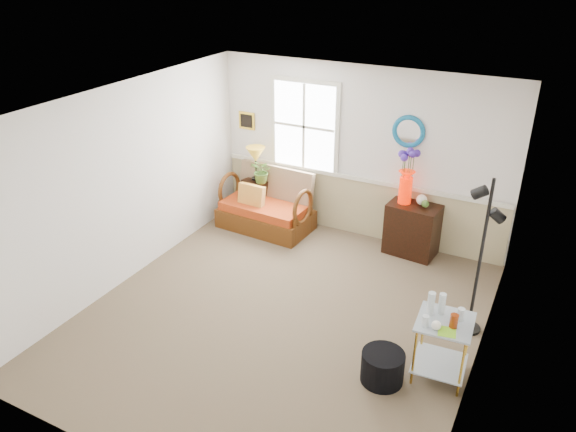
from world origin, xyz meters
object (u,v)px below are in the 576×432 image
at_px(cabinet, 412,229).
at_px(ottoman, 382,367).
at_px(lamp_stand, 258,199).
at_px(side_table, 441,349).
at_px(floor_lamp, 480,259).
at_px(loveseat, 265,201).

relative_size(cabinet, ottoman, 1.72).
distance_m(cabinet, ottoman, 2.81).
distance_m(lamp_stand, side_table, 4.31).
xyz_separation_m(side_table, floor_lamp, (0.13, 0.95, 0.61)).
xyz_separation_m(loveseat, lamp_stand, (-0.29, 0.27, -0.13)).
relative_size(loveseat, floor_lamp, 0.74).
xyz_separation_m(cabinet, floor_lamp, (1.13, -1.46, 0.57)).
bearing_deg(ottoman, loveseat, 138.19).
relative_size(lamp_stand, cabinet, 0.88).
relative_size(cabinet, floor_lamp, 0.40).
height_order(lamp_stand, cabinet, cabinet).
relative_size(loveseat, side_table, 2.04).
bearing_deg(lamp_stand, floor_lamp, -21.47).
height_order(side_table, ottoman, side_table).
bearing_deg(loveseat, side_table, -29.68).
xyz_separation_m(loveseat, side_table, (3.28, -2.14, -0.12)).
xyz_separation_m(side_table, ottoman, (-0.50, -0.34, -0.18)).
bearing_deg(floor_lamp, cabinet, 134.41).
height_order(lamp_stand, floor_lamp, floor_lamp).
relative_size(loveseat, ottoman, 3.19).
distance_m(loveseat, side_table, 3.92).
xyz_separation_m(lamp_stand, floor_lamp, (3.70, -1.46, 0.62)).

